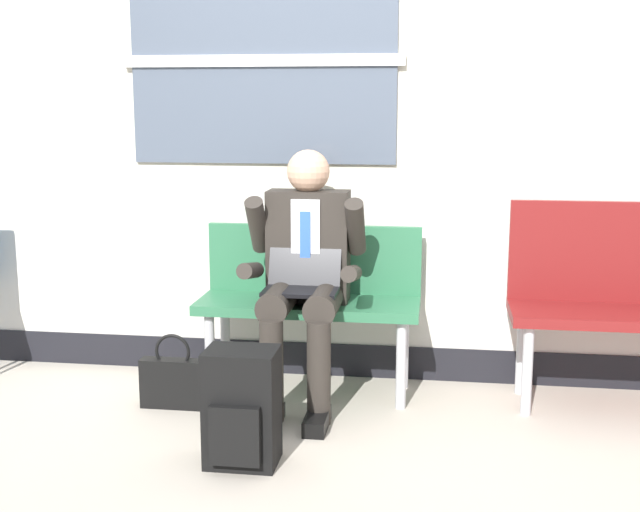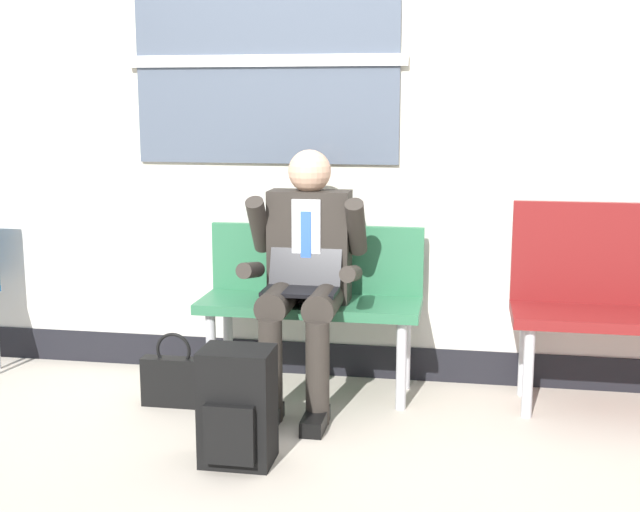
{
  "view_description": "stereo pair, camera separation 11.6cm",
  "coord_description": "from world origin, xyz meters",
  "px_view_note": "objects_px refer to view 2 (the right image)",
  "views": [
    {
      "loc": [
        0.46,
        -3.75,
        1.46
      ],
      "look_at": [
        -0.09,
        0.02,
        0.75
      ],
      "focal_mm": 46.41,
      "sensor_mm": 36.0,
      "label": 1
    },
    {
      "loc": [
        0.57,
        -3.73,
        1.46
      ],
      "look_at": [
        -0.09,
        0.02,
        0.75
      ],
      "focal_mm": 46.41,
      "sensor_mm": 36.0,
      "label": 2
    }
  ],
  "objects_px": {
    "bench_with_person": "(312,293)",
    "backpack": "(237,408)",
    "person_seated": "(305,271)",
    "handbag": "(174,380)"
  },
  "relations": [
    {
      "from": "person_seated",
      "to": "handbag",
      "type": "height_order",
      "value": "person_seated"
    },
    {
      "from": "bench_with_person",
      "to": "person_seated",
      "type": "xyz_separation_m",
      "value": [
        0.0,
        -0.19,
        0.15
      ]
    },
    {
      "from": "bench_with_person",
      "to": "backpack",
      "type": "height_order",
      "value": "bench_with_person"
    },
    {
      "from": "person_seated",
      "to": "backpack",
      "type": "bearing_deg",
      "value": -100.46
    },
    {
      "from": "bench_with_person",
      "to": "backpack",
      "type": "bearing_deg",
      "value": -98.36
    },
    {
      "from": "handbag",
      "to": "backpack",
      "type": "bearing_deg",
      "value": -50.19
    },
    {
      "from": "person_seated",
      "to": "backpack",
      "type": "xyz_separation_m",
      "value": [
        -0.14,
        -0.75,
        -0.42
      ]
    },
    {
      "from": "person_seated",
      "to": "backpack",
      "type": "height_order",
      "value": "person_seated"
    },
    {
      "from": "bench_with_person",
      "to": "handbag",
      "type": "distance_m",
      "value": 0.81
    },
    {
      "from": "bench_with_person",
      "to": "person_seated",
      "type": "height_order",
      "value": "person_seated"
    }
  ]
}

